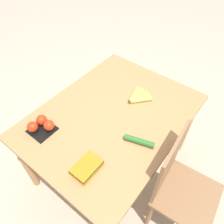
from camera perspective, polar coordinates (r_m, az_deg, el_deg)
ground_plane at (r=2.25m, az=0.00°, el=-13.42°), size 12.00×12.00×0.00m
dining_table at (r=1.71m, az=0.00°, el=-2.79°), size 1.30×0.99×0.75m
chair at (r=1.68m, az=17.12°, el=-18.26°), size 0.45×0.44×0.96m
banana_bunch at (r=1.76m, az=6.75°, el=3.93°), size 0.19×0.19×0.03m
tomato_pack at (r=1.60m, az=-18.00°, el=-3.27°), size 0.17×0.17×0.09m
carrot_bag at (r=1.37m, az=-6.58°, el=-14.14°), size 0.18×0.12×0.05m
cucumber_near at (r=1.48m, az=7.11°, el=-7.56°), size 0.10×0.21×0.04m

